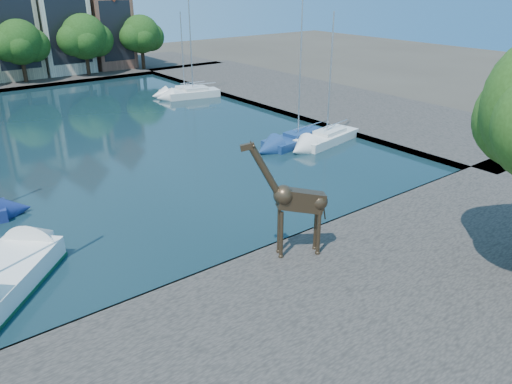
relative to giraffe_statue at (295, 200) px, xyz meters
The scene contains 15 objects.
ground 3.56m from the giraffe_statue, 106.91° to the left, with size 160.00×160.00×0.00m, color #38332B.
water_basin 25.56m from the giraffe_statue, 90.93° to the left, with size 38.00×50.00×0.08m, color black.
near_quay 6.41m from the giraffe_statue, 94.18° to the right, with size 50.00×14.00×0.50m, color #44403B.
right_quay 35.45m from the giraffe_statue, 45.88° to the left, with size 14.00×52.00×0.50m, color #44403B.
townhouse_east_inner 57.54m from the giraffe_statue, 88.41° to the left, with size 5.94×9.18×15.79m.
townhouse_east_mid 58.11m from the giraffe_statue, 81.97° to the left, with size 6.43×9.18×16.65m.
townhouse_east_end 59.30m from the giraffe_statue, 75.73° to the left, with size 5.44×9.18×14.43m.
far_tree_mid_east 51.91m from the giraffe_statue, 88.14° to the left, with size 7.02×5.40×7.52m.
far_tree_east 52.79m from the giraffe_statue, 79.41° to the left, with size 7.54×5.80×7.84m.
far_tree_far_east 54.81m from the giraffe_statue, 71.17° to the left, with size 6.76×5.20×7.36m.
giraffe_statue is the anchor object (origin of this frame).
sailboat_right_a 19.24m from the giraffe_statue, 40.05° to the left, with size 6.53×3.28×10.17m.
sailboat_right_b 18.74m from the giraffe_statue, 47.15° to the left, with size 6.60×2.99×11.66m.
sailboat_right_c 36.47m from the giraffe_statue, 66.36° to the left, with size 6.11×3.23×12.17m.
sailboat_right_d 38.22m from the giraffe_statue, 67.50° to the left, with size 5.70×2.43×9.04m.
Camera 1 is at (-13.56, -16.58, 12.57)m, focal length 35.00 mm.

